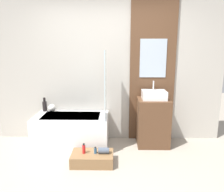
{
  "coord_description": "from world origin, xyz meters",
  "views": [
    {
      "loc": [
        0.15,
        -2.43,
        1.69
      ],
      "look_at": [
        0.09,
        0.71,
        1.01
      ],
      "focal_mm": 35.0,
      "sensor_mm": 36.0,
      "label": 1
    }
  ],
  "objects_px": {
    "vase_tall_dark": "(45,106)",
    "vase_round_light": "(52,108)",
    "bottle_soap_primary": "(84,149)",
    "wooden_step_bench": "(92,158)",
    "bathtub": "(72,131)",
    "sink": "(154,95)",
    "bottle_soap_secondary": "(95,151)"
  },
  "relations": [
    {
      "from": "vase_tall_dark",
      "to": "vase_round_light",
      "type": "distance_m",
      "value": 0.15
    },
    {
      "from": "bottle_soap_primary",
      "to": "vase_round_light",
      "type": "bearing_deg",
      "value": 129.51
    },
    {
      "from": "wooden_step_bench",
      "to": "vase_round_light",
      "type": "xyz_separation_m",
      "value": [
        -0.83,
        0.85,
        0.55
      ]
    },
    {
      "from": "bathtub",
      "to": "vase_round_light",
      "type": "relative_size",
      "value": 9.13
    },
    {
      "from": "bathtub",
      "to": "sink",
      "type": "height_order",
      "value": "sink"
    },
    {
      "from": "bathtub",
      "to": "wooden_step_bench",
      "type": "bearing_deg",
      "value": -55.4
    },
    {
      "from": "bathtub",
      "to": "wooden_step_bench",
      "type": "relative_size",
      "value": 2.03
    },
    {
      "from": "bottle_soap_primary",
      "to": "vase_tall_dark",
      "type": "bearing_deg",
      "value": 133.76
    },
    {
      "from": "bathtub",
      "to": "vase_round_light",
      "type": "height_order",
      "value": "vase_round_light"
    },
    {
      "from": "bottle_soap_primary",
      "to": "bottle_soap_secondary",
      "type": "bearing_deg",
      "value": 0.0
    },
    {
      "from": "wooden_step_bench",
      "to": "vase_tall_dark",
      "type": "relative_size",
      "value": 2.45
    },
    {
      "from": "bathtub",
      "to": "sink",
      "type": "distance_m",
      "value": 1.57
    },
    {
      "from": "sink",
      "to": "bathtub",
      "type": "bearing_deg",
      "value": -176.38
    },
    {
      "from": "bathtub",
      "to": "vase_round_light",
      "type": "xyz_separation_m",
      "value": [
        -0.4,
        0.24,
        0.35
      ]
    },
    {
      "from": "vase_round_light",
      "to": "bottle_soap_primary",
      "type": "xyz_separation_m",
      "value": [
        0.7,
        -0.85,
        -0.39
      ]
    },
    {
      "from": "bathtub",
      "to": "wooden_step_bench",
      "type": "distance_m",
      "value": 0.77
    },
    {
      "from": "vase_tall_dark",
      "to": "bottle_soap_secondary",
      "type": "distance_m",
      "value": 1.42
    },
    {
      "from": "bottle_soap_secondary",
      "to": "sink",
      "type": "bearing_deg",
      "value": 36.29
    },
    {
      "from": "bottle_soap_primary",
      "to": "bottle_soap_secondary",
      "type": "relative_size",
      "value": 1.56
    },
    {
      "from": "vase_tall_dark",
      "to": "vase_round_light",
      "type": "xyz_separation_m",
      "value": [
        0.14,
        -0.03,
        -0.03
      ]
    },
    {
      "from": "bathtub",
      "to": "bottle_soap_primary",
      "type": "distance_m",
      "value": 0.68
    },
    {
      "from": "bathtub",
      "to": "sink",
      "type": "xyz_separation_m",
      "value": [
        1.43,
        0.09,
        0.63
      ]
    },
    {
      "from": "bottle_soap_secondary",
      "to": "bottle_soap_primary",
      "type": "bearing_deg",
      "value": 180.0
    },
    {
      "from": "sink",
      "to": "bottle_soap_primary",
      "type": "distance_m",
      "value": 1.49
    },
    {
      "from": "vase_tall_dark",
      "to": "vase_round_light",
      "type": "bearing_deg",
      "value": -11.73
    },
    {
      "from": "bathtub",
      "to": "sink",
      "type": "bearing_deg",
      "value": 3.62
    },
    {
      "from": "bathtub",
      "to": "vase_round_light",
      "type": "bearing_deg",
      "value": 149.64
    },
    {
      "from": "vase_tall_dark",
      "to": "sink",
      "type": "bearing_deg",
      "value": -5.04
    },
    {
      "from": "sink",
      "to": "wooden_step_bench",
      "type": "bearing_deg",
      "value": -145.0
    },
    {
      "from": "vase_round_light",
      "to": "bottle_soap_primary",
      "type": "bearing_deg",
      "value": -50.49
    },
    {
      "from": "bottle_soap_primary",
      "to": "wooden_step_bench",
      "type": "bearing_deg",
      "value": 0.0
    },
    {
      "from": "wooden_step_bench",
      "to": "sink",
      "type": "bearing_deg",
      "value": 35.0
    }
  ]
}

